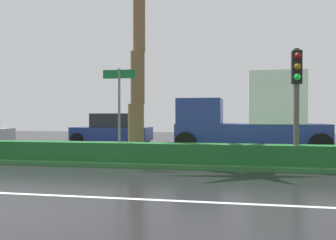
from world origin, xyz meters
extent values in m
cube|color=black|center=(0.00, 9.00, -0.05)|extent=(90.00, 42.00, 0.10)
cube|color=white|center=(0.00, 2.00, 0.00)|extent=(81.00, 0.14, 0.01)
cube|color=#2D6B33|center=(0.00, 8.00, 0.07)|extent=(85.50, 4.00, 0.15)
cube|color=#1E6028|center=(0.00, 6.60, 0.45)|extent=(76.50, 0.70, 0.60)
cylinder|color=brown|center=(0.38, 7.93, 1.09)|extent=(0.57, 0.57, 1.88)
cylinder|color=brown|center=(0.42, 8.01, 2.98)|extent=(0.50, 0.50, 1.88)
cylinder|color=brown|center=(0.46, 8.08, 4.86)|extent=(0.44, 0.44, 1.88)
cylinder|color=#4C4C47|center=(5.66, 6.47, 1.87)|extent=(0.16, 0.16, 3.43)
cube|color=black|center=(5.66, 6.47, 3.03)|extent=(0.28, 0.32, 0.96)
sphere|color=maroon|center=(5.66, 6.30, 3.33)|extent=(0.20, 0.20, 0.20)
sphere|color=#7F600F|center=(5.66, 6.30, 3.03)|extent=(0.20, 0.20, 0.20)
sphere|color=#1EEA3F|center=(5.66, 6.30, 2.73)|extent=(0.20, 0.20, 0.20)
cylinder|color=slate|center=(0.18, 6.68, 1.65)|extent=(0.08, 0.08, 3.00)
cube|color=#146B2D|center=(0.18, 6.68, 2.97)|extent=(1.10, 0.03, 0.28)
cylinder|color=black|center=(-7.93, 12.62, 0.34)|extent=(0.68, 0.22, 0.68)
cube|color=navy|center=(-3.01, 14.85, 0.60)|extent=(4.30, 1.76, 0.72)
cube|color=#1E2328|center=(-2.86, 14.85, 1.34)|extent=(2.30, 1.58, 0.76)
cylinder|color=black|center=(-4.66, 13.95, 0.34)|extent=(0.68, 0.22, 0.68)
cylinder|color=black|center=(-4.66, 15.75, 0.34)|extent=(0.68, 0.22, 0.68)
cylinder|color=black|center=(-1.36, 13.95, 0.34)|extent=(0.68, 0.22, 0.68)
cylinder|color=black|center=(-1.36, 15.75, 0.34)|extent=(0.68, 0.22, 0.68)
cube|color=navy|center=(4.46, 11.86, 0.81)|extent=(6.40, 2.30, 0.90)
cube|color=navy|center=(2.26, 11.86, 1.81)|extent=(1.90, 2.21, 1.10)
cube|color=silver|center=(5.51, 11.86, 2.36)|extent=(2.30, 2.35, 2.20)
cylinder|color=black|center=(1.76, 10.69, 0.46)|extent=(0.92, 0.30, 0.92)
cylinder|color=black|center=(1.76, 13.03, 0.46)|extent=(0.92, 0.30, 0.92)
cylinder|color=black|center=(7.16, 10.69, 0.46)|extent=(0.92, 0.30, 0.92)
cylinder|color=black|center=(7.16, 13.03, 0.46)|extent=(0.92, 0.30, 0.92)
camera|label=1|loc=(4.13, -5.10, 1.65)|focal=40.55mm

